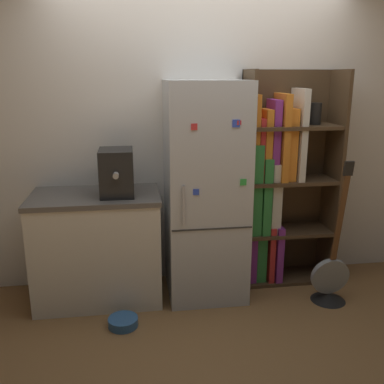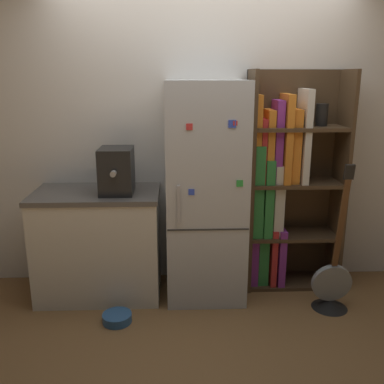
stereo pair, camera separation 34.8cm
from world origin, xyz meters
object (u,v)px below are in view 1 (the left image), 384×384
(refrigerator, at_px, (205,192))
(guitar, at_px, (330,281))
(bookshelf, at_px, (277,184))
(espresso_machine, at_px, (117,172))
(pet_bowl, at_px, (123,321))

(refrigerator, distance_m, guitar, 1.26)
(refrigerator, height_order, bookshelf, bookshelf)
(refrigerator, bearing_deg, guitar, -18.29)
(bookshelf, height_order, guitar, bookshelf)
(espresso_machine, xyz_separation_m, guitar, (1.69, -0.29, -0.91))
(bookshelf, xyz_separation_m, guitar, (0.33, -0.48, -0.71))
(espresso_machine, bearing_deg, pet_bowl, -88.54)
(pet_bowl, bearing_deg, guitar, 4.61)
(refrigerator, relative_size, guitar, 1.47)
(bookshelf, distance_m, guitar, 0.92)
(refrigerator, bearing_deg, espresso_machine, -177.16)
(espresso_machine, height_order, pet_bowl, espresso_machine)
(refrigerator, distance_m, pet_bowl, 1.19)
(bookshelf, distance_m, espresso_machine, 1.39)
(bookshelf, xyz_separation_m, espresso_machine, (-1.37, -0.19, 0.19))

